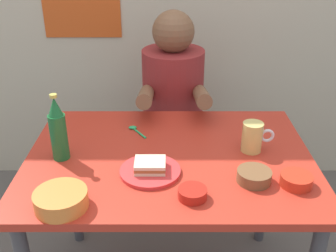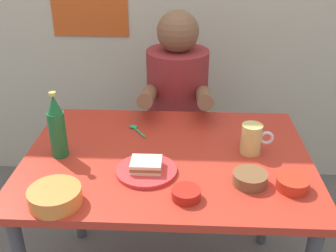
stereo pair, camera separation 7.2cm
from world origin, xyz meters
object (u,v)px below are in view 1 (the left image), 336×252
at_px(sandwich, 149,165).
at_px(condiment_bowl_brown, 253,175).
at_px(stool, 171,156).
at_px(plate_orange, 149,171).
at_px(beer_mug, 251,137).
at_px(person_seated, 172,89).
at_px(beer_bottle, 57,130).
at_px(dining_table, 168,175).

bearing_deg(sandwich, condiment_bowl_brown, -8.20).
height_order(stool, condiment_bowl_brown, condiment_bowl_brown).
bearing_deg(plate_orange, beer_mug, 21.93).
relative_size(person_seated, plate_orange, 3.27).
height_order(person_seated, condiment_bowl_brown, person_seated).
xyz_separation_m(person_seated, sandwich, (-0.09, -0.74, 0.01)).
bearing_deg(beer_bottle, plate_orange, -16.85).
distance_m(dining_table, condiment_bowl_brown, 0.36).
bearing_deg(condiment_bowl_brown, beer_bottle, 167.53).
bearing_deg(condiment_bowl_brown, sandwich, 171.80).
height_order(dining_table, person_seated, person_seated).
height_order(dining_table, plate_orange, plate_orange).
height_order(beer_mug, beer_bottle, beer_bottle).
xyz_separation_m(dining_table, person_seated, (0.02, 0.62, 0.12)).
bearing_deg(beer_bottle, dining_table, 2.85).
xyz_separation_m(stool, person_seated, (-0.00, -0.01, 0.42)).
bearing_deg(plate_orange, condiment_bowl_brown, -8.20).
bearing_deg(condiment_bowl_brown, stool, 108.63).
bearing_deg(beer_bottle, person_seated, 55.89).
bearing_deg(stool, sandwich, -96.82).
distance_m(beer_mug, beer_bottle, 0.74).
xyz_separation_m(dining_table, beer_mug, (0.32, 0.03, 0.15)).
bearing_deg(dining_table, beer_mug, 6.02).
xyz_separation_m(beer_bottle, condiment_bowl_brown, (0.70, -0.16, -0.10)).
bearing_deg(dining_table, sandwich, -119.20).
relative_size(plate_orange, beer_mug, 1.75).
distance_m(plate_orange, condiment_bowl_brown, 0.37).
bearing_deg(person_seated, condiment_bowl_brown, -71.13).
distance_m(sandwich, beer_mug, 0.43).
xyz_separation_m(beer_mug, beer_bottle, (-0.74, -0.05, 0.06)).
distance_m(dining_table, sandwich, 0.19).
relative_size(stool, condiment_bowl_brown, 3.75).
bearing_deg(stool, condiment_bowl_brown, -71.37).
distance_m(person_seated, beer_mug, 0.66).
distance_m(plate_orange, sandwich, 0.02).
bearing_deg(person_seated, plate_orange, -96.93).
xyz_separation_m(plate_orange, condiment_bowl_brown, (0.36, -0.05, 0.02)).
distance_m(stool, beer_mug, 0.81).
height_order(plate_orange, beer_bottle, beer_bottle).
bearing_deg(dining_table, condiment_bowl_brown, -31.09).
bearing_deg(plate_orange, person_seated, 83.07).
distance_m(stool, beer_bottle, 0.93).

